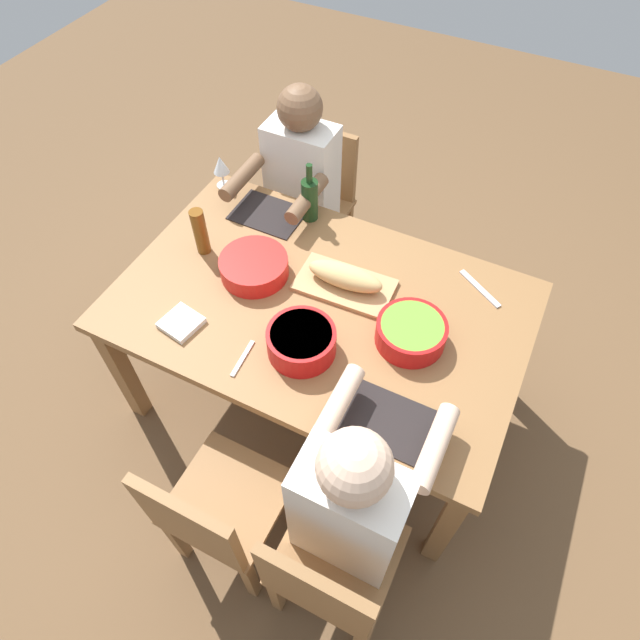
# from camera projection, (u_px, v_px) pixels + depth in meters

# --- Properties ---
(ground_plane) EXTENTS (8.00, 8.00, 0.00)m
(ground_plane) POSITION_uv_depth(u_px,v_px,m) (320.00, 394.00, 2.80)
(ground_plane) COLOR brown
(dining_table) EXTENTS (1.65, 1.06, 0.74)m
(dining_table) POSITION_uv_depth(u_px,v_px,m) (320.00, 316.00, 2.28)
(dining_table) COLOR olive
(dining_table) RESTS_ON ground_plane
(chair_far_center) EXTENTS (0.40, 0.40, 0.85)m
(chair_far_center) POSITION_uv_depth(u_px,v_px,m) (214.00, 514.00, 1.95)
(chair_far_center) COLOR olive
(chair_far_center) RESTS_ON ground_plane
(chair_far_left) EXTENTS (0.40, 0.40, 0.85)m
(chair_far_left) POSITION_uv_depth(u_px,v_px,m) (328.00, 575.00, 1.83)
(chair_far_left) COLOR olive
(chair_far_left) RESTS_ON ground_plane
(diner_far_left) EXTENTS (0.41, 0.53, 1.20)m
(diner_far_left) POSITION_uv_depth(u_px,v_px,m) (354.00, 504.00, 1.76)
(diner_far_left) COLOR #2D2D38
(diner_far_left) RESTS_ON ground_plane
(chair_near_right) EXTENTS (0.40, 0.40, 0.85)m
(chair_near_right) POSITION_uv_depth(u_px,v_px,m) (315.00, 197.00, 3.00)
(chair_near_right) COLOR olive
(chair_near_right) RESTS_ON ground_plane
(diner_near_right) EXTENTS (0.41, 0.53, 1.20)m
(diner_near_right) POSITION_uv_depth(u_px,v_px,m) (298.00, 185.00, 2.73)
(diner_near_right) COLOR #2D2D38
(diner_near_right) RESTS_ON ground_plane
(serving_bowl_pasta) EXTENTS (0.26, 0.26, 0.11)m
(serving_bowl_pasta) POSITION_uv_depth(u_px,v_px,m) (301.00, 340.00, 2.02)
(serving_bowl_pasta) COLOR red
(serving_bowl_pasta) RESTS_ON dining_table
(serving_bowl_fruit) EXTENTS (0.29, 0.29, 0.08)m
(serving_bowl_fruit) POSITION_uv_depth(u_px,v_px,m) (254.00, 266.00, 2.27)
(serving_bowl_fruit) COLOR red
(serving_bowl_fruit) RESTS_ON dining_table
(serving_bowl_salad) EXTENTS (0.27, 0.27, 0.10)m
(serving_bowl_salad) POSITION_uv_depth(u_px,v_px,m) (411.00, 332.00, 2.06)
(serving_bowl_salad) COLOR red
(serving_bowl_salad) RESTS_ON dining_table
(cutting_board) EXTENTS (0.41, 0.24, 0.02)m
(cutting_board) POSITION_uv_depth(u_px,v_px,m) (345.00, 285.00, 2.26)
(cutting_board) COLOR tan
(cutting_board) RESTS_ON dining_table
(bread_loaf) EXTENTS (0.32, 0.12, 0.09)m
(bread_loaf) POSITION_uv_depth(u_px,v_px,m) (345.00, 276.00, 2.21)
(bread_loaf) COLOR tan
(bread_loaf) RESTS_ON cutting_board
(wine_bottle) EXTENTS (0.08, 0.08, 0.29)m
(wine_bottle) POSITION_uv_depth(u_px,v_px,m) (310.00, 199.00, 2.44)
(wine_bottle) COLOR #193819
(wine_bottle) RESTS_ON dining_table
(beer_bottle) EXTENTS (0.06, 0.06, 0.22)m
(beer_bottle) POSITION_uv_depth(u_px,v_px,m) (200.00, 232.00, 2.31)
(beer_bottle) COLOR brown
(beer_bottle) RESTS_ON dining_table
(wine_glass) EXTENTS (0.08, 0.08, 0.17)m
(wine_glass) POSITION_uv_depth(u_px,v_px,m) (221.00, 166.00, 2.57)
(wine_glass) COLOR silver
(wine_glass) RESTS_ON dining_table
(fork_far_center) EXTENTS (0.03, 0.17, 0.01)m
(fork_far_center) POSITION_uv_depth(u_px,v_px,m) (243.00, 358.00, 2.05)
(fork_far_center) COLOR silver
(fork_far_center) RESTS_ON dining_table
(placemat_far_left) EXTENTS (0.32, 0.23, 0.01)m
(placemat_far_left) POSITION_uv_depth(u_px,v_px,m) (390.00, 422.00, 1.89)
(placemat_far_left) COLOR black
(placemat_far_left) RESTS_ON dining_table
(placemat_near_right) EXTENTS (0.32, 0.23, 0.01)m
(placemat_near_right) POSITION_uv_depth(u_px,v_px,m) (268.00, 214.00, 2.53)
(placemat_near_right) COLOR black
(placemat_near_right) RESTS_ON dining_table
(carving_knife) EXTENTS (0.21, 0.14, 0.01)m
(carving_knife) POSITION_uv_depth(u_px,v_px,m) (480.00, 288.00, 2.25)
(carving_knife) COLOR silver
(carving_knife) RESTS_ON dining_table
(napkin_stack) EXTENTS (0.16, 0.16, 0.02)m
(napkin_stack) POSITION_uv_depth(u_px,v_px,m) (181.00, 323.00, 2.14)
(napkin_stack) COLOR white
(napkin_stack) RESTS_ON dining_table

